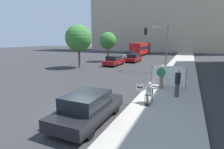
{
  "coord_description": "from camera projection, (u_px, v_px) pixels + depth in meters",
  "views": [
    {
      "loc": [
        5.04,
        -7.58,
        3.83
      ],
      "look_at": [
        0.09,
        3.58,
        1.39
      ],
      "focal_mm": 28.0,
      "sensor_mm": 36.0,
      "label": 1
    }
  ],
  "objects": [
    {
      "name": "ground_plane",
      "position": [
        84.0,
        111.0,
        9.54
      ],
      "size": [
        160.0,
        160.0,
        0.0
      ],
      "primitive_type": "plane",
      "color": "#303033"
    },
    {
      "name": "sidewalk_curb",
      "position": [
        179.0,
        71.0,
        21.38
      ],
      "size": [
        3.86,
        90.0,
        0.17
      ],
      "primitive_type": "cube",
      "color": "#A8A399",
      "rests_on": "ground_plane"
    },
    {
      "name": "seated_protester",
      "position": [
        148.0,
        92.0,
        10.12
      ],
      "size": [
        0.95,
        0.77,
        1.24
      ],
      "rotation": [
        0.0,
        0.0,
        -0.16
      ],
      "color": "#474C56",
      "rests_on": "sidewalk_curb"
    },
    {
      "name": "jogger_on_sidewalk",
      "position": [
        177.0,
        83.0,
        11.25
      ],
      "size": [
        0.34,
        0.34,
        1.8
      ],
      "rotation": [
        0.0,
        0.0,
        3.63
      ],
      "color": "#424247",
      "rests_on": "sidewalk_curb"
    },
    {
      "name": "pedestrian_behind",
      "position": [
        162.0,
        76.0,
        13.23
      ],
      "size": [
        0.34,
        0.34,
        1.81
      ],
      "rotation": [
        0.0,
        0.0,
        3.98
      ],
      "color": "#756651",
      "rests_on": "sidewalk_curb"
    },
    {
      "name": "protest_banner",
      "position": [
        168.0,
        76.0,
        13.62
      ],
      "size": [
        2.6,
        0.06,
        1.66
      ],
      "color": "slate",
      "rests_on": "sidewalk_curb"
    },
    {
      "name": "traffic_light_pole",
      "position": [
        158.0,
        40.0,
        20.27
      ],
      "size": [
        2.9,
        2.67,
        5.36
      ],
      "color": "slate",
      "rests_on": "sidewalk_curb"
    },
    {
      "name": "parked_car_curbside",
      "position": [
        88.0,
        107.0,
        8.2
      ],
      "size": [
        1.87,
        4.25,
        1.42
      ],
      "color": "black",
      "rests_on": "ground_plane"
    },
    {
      "name": "car_on_road_nearest",
      "position": [
        114.0,
        61.0,
        26.36
      ],
      "size": [
        1.9,
        4.48,
        1.47
      ],
      "color": "maroon",
      "rests_on": "ground_plane"
    },
    {
      "name": "car_on_road_midblock",
      "position": [
        133.0,
        58.0,
        30.58
      ],
      "size": [
        1.84,
        4.53,
        1.4
      ],
      "color": "maroon",
      "rests_on": "ground_plane"
    },
    {
      "name": "car_on_road_distant",
      "position": [
        130.0,
        55.0,
        36.89
      ],
      "size": [
        1.72,
        4.33,
        1.53
      ],
      "color": "silver",
      "rests_on": "ground_plane"
    },
    {
      "name": "city_bus_on_road",
      "position": [
        141.0,
        48.0,
        43.56
      ],
      "size": [
        2.6,
        10.79,
        3.05
      ],
      "color": "red",
      "rests_on": "ground_plane"
    },
    {
      "name": "street_tree_near_curb",
      "position": [
        79.0,
        38.0,
        23.45
      ],
      "size": [
        3.57,
        3.57,
        5.84
      ],
      "color": "brown",
      "rests_on": "ground_plane"
    },
    {
      "name": "street_tree_midblock",
      "position": [
        108.0,
        41.0,
        30.56
      ],
      "size": [
        2.95,
        2.95,
        5.17
      ],
      "color": "brown",
      "rests_on": "ground_plane"
    }
  ]
}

